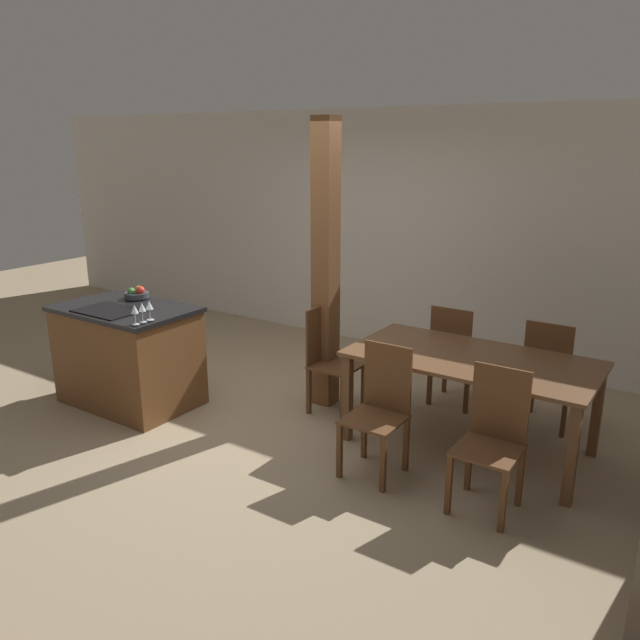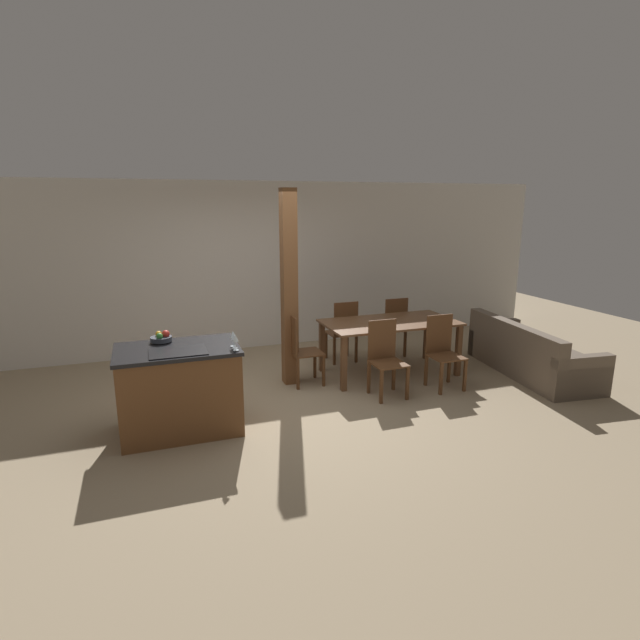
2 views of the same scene
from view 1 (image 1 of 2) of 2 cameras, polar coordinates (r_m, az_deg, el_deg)
The scene contains 14 objects.
ground_plane at distance 5.57m, azimuth -6.37°, elevation -8.95°, with size 16.00×16.00×0.00m, color #9E896B.
wall_back at distance 7.23m, azimuth 6.41°, elevation 8.08°, with size 11.20×0.08×2.70m.
kitchen_island at distance 5.96m, azimuth -17.09°, elevation -3.08°, with size 1.24×0.81×0.93m.
fruit_bowl at distance 6.09m, azimuth -16.39°, elevation 2.33°, with size 0.23×0.23×0.12m.
wine_glass_near at distance 5.18m, azimuth -16.59°, elevation 0.88°, with size 0.06×0.06×0.16m.
wine_glass_middle at distance 5.23m, azimuth -15.96°, elevation 1.07°, with size 0.06×0.06×0.16m.
wine_glass_far at distance 5.28m, azimuth -15.34°, elevation 1.25°, with size 0.06×0.06×0.16m.
dining_table at distance 4.94m, azimuth 13.68°, elevation -4.34°, with size 1.85×0.96×0.76m.
dining_chair_near_left at distance 4.56m, azimuth 5.46°, elevation -8.04°, with size 0.40×0.40×0.95m.
dining_chair_near_right at distance 4.27m, azimuth 15.47°, elevation -10.34°, with size 0.40×0.40×0.95m.
dining_chair_far_left at distance 5.75m, azimuth 12.14°, elevation -3.14°, with size 0.40×0.40×0.95m.
dining_chair_far_right at distance 5.53m, azimuth 20.17°, elevation -4.60°, with size 0.40×0.40×0.95m.
dining_chair_head_end at distance 5.54m, azimuth 0.84°, elevation -3.51°, with size 0.40×0.40×0.95m.
timber_post at distance 5.48m, azimuth 0.52°, elevation 4.81°, with size 0.19×0.19×2.55m.
Camera 1 is at (3.29, -3.82, 2.35)m, focal length 35.00 mm.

